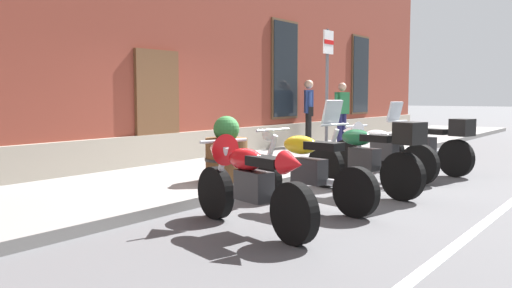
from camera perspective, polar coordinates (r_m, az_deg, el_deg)
name	(u,v)px	position (r m, az deg, el deg)	size (l,w,h in m)	color
ground_plane	(290,185)	(8.83, 3.52, -4.30)	(140.00, 140.00, 0.00)	#4C4C4F
sidewalk	(217,173)	(9.69, -4.05, -3.06)	(33.05, 3.01, 0.13)	slate
lane_stripe	(503,209)	(7.65, 24.38, -6.17)	(33.05, 0.12, 0.01)	silver
motorcycle_red_sport	(247,178)	(5.87, -0.98, -3.60)	(0.82, 1.96, 1.01)	black
motorcycle_yellow_naked	(305,170)	(7.01, 5.12, -2.72)	(0.64, 2.13, 1.00)	black
motorcycle_green_touring	(368,156)	(8.06, 11.57, -1.21)	(0.84, 2.05, 1.37)	black
motorcycle_white_sport	(378,148)	(9.54, 12.63, -0.43)	(0.66, 2.06, 0.98)	black
motorcycle_silver_touring	(426,144)	(10.57, 17.33, 0.03)	(0.88, 2.07, 1.32)	black
pedestrian_blue_top	(309,109)	(14.28, 5.52, 3.68)	(0.55, 0.48, 1.71)	black
pedestrian_striped_shirt	(342,110)	(14.88, 8.96, 3.55)	(0.58, 0.27, 1.65)	#1E1E4C
parking_sign	(327,77)	(10.59, 7.46, 6.91)	(0.36, 0.07, 2.56)	#4C4C51
barrel_planter	(227,154)	(8.39, -3.10, -1.03)	(0.68, 0.68, 0.99)	brown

